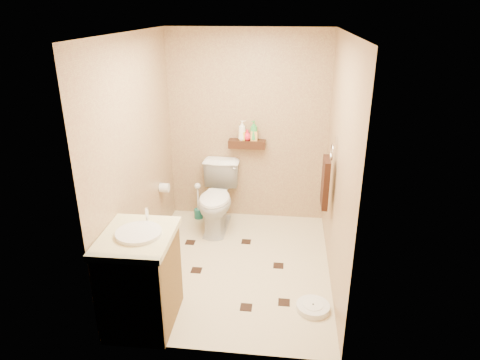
# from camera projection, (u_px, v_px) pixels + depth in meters

# --- Properties ---
(ground) EXTENTS (2.50, 2.50, 0.00)m
(ground) POSITION_uv_depth(u_px,v_px,m) (236.00, 266.00, 4.64)
(ground) COLOR beige
(ground) RESTS_ON ground
(wall_back) EXTENTS (2.00, 0.04, 2.40)m
(wall_back) POSITION_uv_depth(u_px,v_px,m) (248.00, 128.00, 5.34)
(wall_back) COLOR tan
(wall_back) RESTS_ON ground
(wall_front) EXTENTS (2.00, 0.04, 2.40)m
(wall_front) POSITION_uv_depth(u_px,v_px,m) (213.00, 221.00, 3.04)
(wall_front) COLOR tan
(wall_front) RESTS_ON ground
(wall_left) EXTENTS (0.04, 2.50, 2.40)m
(wall_left) POSITION_uv_depth(u_px,v_px,m) (137.00, 158.00, 4.30)
(wall_left) COLOR tan
(wall_left) RESTS_ON ground
(wall_right) EXTENTS (0.04, 2.50, 2.40)m
(wall_right) POSITION_uv_depth(u_px,v_px,m) (339.00, 166.00, 4.08)
(wall_right) COLOR tan
(wall_right) RESTS_ON ground
(ceiling) EXTENTS (2.00, 2.50, 0.02)m
(ceiling) POSITION_uv_depth(u_px,v_px,m) (235.00, 33.00, 3.74)
(ceiling) COLOR white
(ceiling) RESTS_ON wall_back
(wall_shelf) EXTENTS (0.46, 0.14, 0.10)m
(wall_shelf) POSITION_uv_depth(u_px,v_px,m) (247.00, 144.00, 5.33)
(wall_shelf) COLOR #3D1E10
(wall_shelf) RESTS_ON wall_back
(floor_accents) EXTENTS (1.25, 1.31, 0.01)m
(floor_accents) POSITION_uv_depth(u_px,v_px,m) (239.00, 269.00, 4.58)
(floor_accents) COLOR black
(floor_accents) RESTS_ON ground
(toilet) EXTENTS (0.47, 0.81, 0.82)m
(toilet) POSITION_uv_depth(u_px,v_px,m) (217.00, 198.00, 5.29)
(toilet) COLOR white
(toilet) RESTS_ON ground
(vanity) EXTENTS (0.60, 0.72, 1.01)m
(vanity) POSITION_uv_depth(u_px,v_px,m) (141.00, 278.00, 3.67)
(vanity) COLOR brown
(vanity) RESTS_ON ground
(bathroom_scale) EXTENTS (0.38, 0.38, 0.06)m
(bathroom_scale) POSITION_uv_depth(u_px,v_px,m) (313.00, 307.00, 3.96)
(bathroom_scale) COLOR white
(bathroom_scale) RESTS_ON ground
(toilet_brush) EXTENTS (0.11, 0.11, 0.50)m
(toilet_brush) POSITION_uv_depth(u_px,v_px,m) (198.00, 206.00, 5.63)
(toilet_brush) COLOR #19645C
(toilet_brush) RESTS_ON ground
(towel_ring) EXTENTS (0.12, 0.30, 0.76)m
(towel_ring) POSITION_uv_depth(u_px,v_px,m) (326.00, 180.00, 4.42)
(towel_ring) COLOR silver
(towel_ring) RESTS_ON wall_right
(toilet_paper) EXTENTS (0.12, 0.11, 0.12)m
(toilet_paper) POSITION_uv_depth(u_px,v_px,m) (164.00, 188.00, 5.11)
(toilet_paper) COLOR white
(toilet_paper) RESTS_ON wall_left
(bottle_a) EXTENTS (0.11, 0.11, 0.25)m
(bottle_a) POSITION_uv_depth(u_px,v_px,m) (242.00, 130.00, 5.27)
(bottle_a) COLOR white
(bottle_a) RESTS_ON wall_shelf
(bottle_b) EXTENTS (0.09, 0.09, 0.16)m
(bottle_b) POSITION_uv_depth(u_px,v_px,m) (243.00, 134.00, 5.29)
(bottle_b) COLOR yellow
(bottle_b) RESTS_ON wall_shelf
(bottle_c) EXTENTS (0.15, 0.15, 0.13)m
(bottle_c) POSITION_uv_depth(u_px,v_px,m) (247.00, 135.00, 5.29)
(bottle_c) COLOR #F31C37
(bottle_c) RESTS_ON wall_shelf
(bottle_d) EXTENTS (0.14, 0.14, 0.25)m
(bottle_d) POSITION_uv_depth(u_px,v_px,m) (254.00, 131.00, 5.26)
(bottle_d) COLOR green
(bottle_d) RESTS_ON wall_shelf
(bottle_e) EXTENTS (0.09, 0.08, 0.18)m
(bottle_e) POSITION_uv_depth(u_px,v_px,m) (254.00, 133.00, 5.27)
(bottle_e) COLOR #EAAD4E
(bottle_e) RESTS_ON wall_shelf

